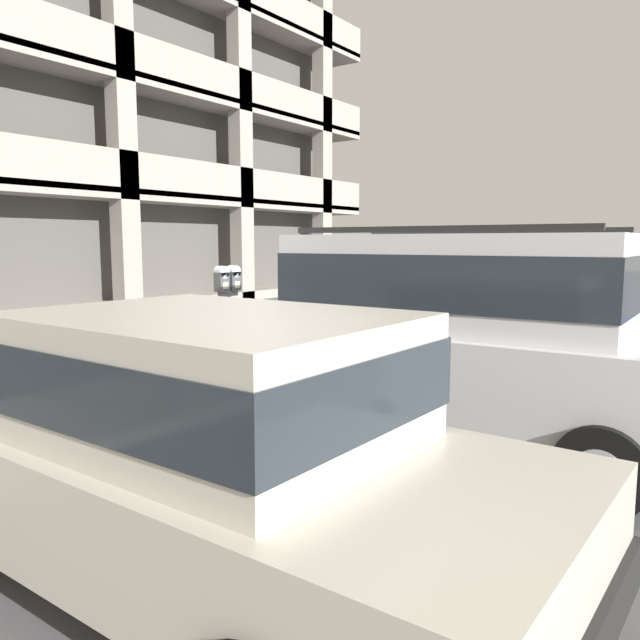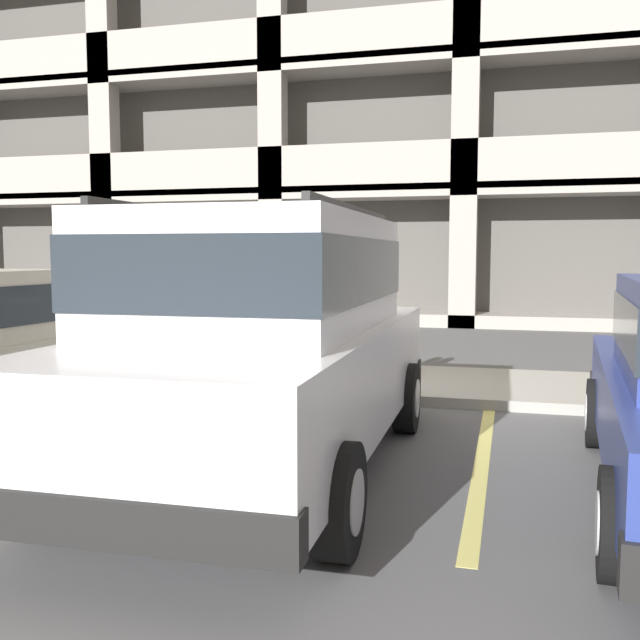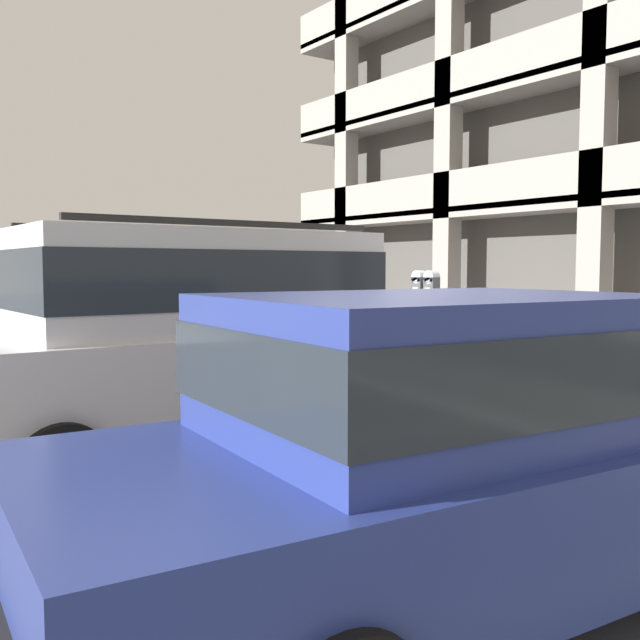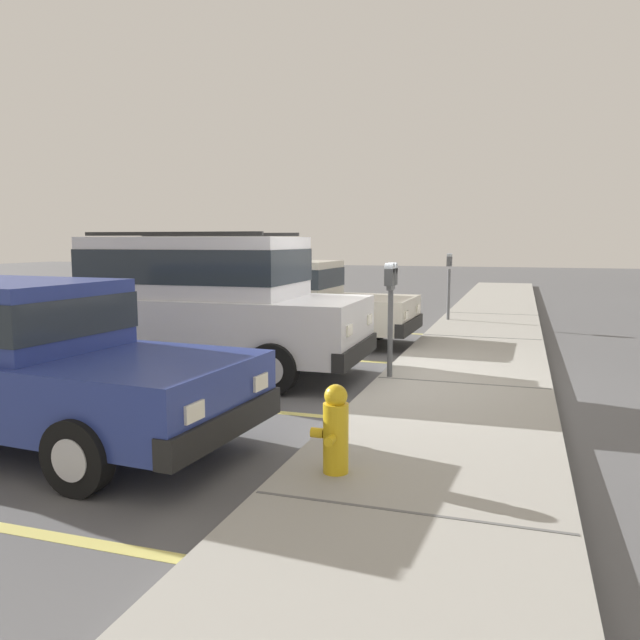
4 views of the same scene
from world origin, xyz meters
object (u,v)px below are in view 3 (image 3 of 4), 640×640
at_px(parking_meter_near, 425,306).
at_px(parking_meter_far, 184,298).
at_px(silver_suv, 197,334).
at_px(dark_hatchback, 467,442).
at_px(red_sedan, 109,335).

relative_size(parking_meter_near, parking_meter_far, 1.00).
relative_size(silver_suv, parking_meter_near, 3.18).
bearing_deg(silver_suv, dark_hatchback, -3.19).
distance_m(silver_suv, parking_meter_far, 7.09).
xyz_separation_m(parking_meter_near, parking_meter_far, (-6.42, 0.05, -0.13)).
height_order(dark_hatchback, parking_meter_far, parking_meter_far).
distance_m(parking_meter_near, parking_meter_far, 6.42).
height_order(silver_suv, dark_hatchback, silver_suv).
distance_m(silver_suv, parking_meter_near, 2.79).
xyz_separation_m(red_sedan, dark_hatchback, (6.37, -0.40, 0.00)).
bearing_deg(dark_hatchback, silver_suv, -178.17).
bearing_deg(parking_meter_near, parking_meter_far, 179.59).
height_order(red_sedan, parking_meter_far, parking_meter_far).
xyz_separation_m(silver_suv, parking_meter_far, (-6.50, 2.83, 0.03)).
relative_size(dark_hatchback, parking_meter_near, 3.04).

